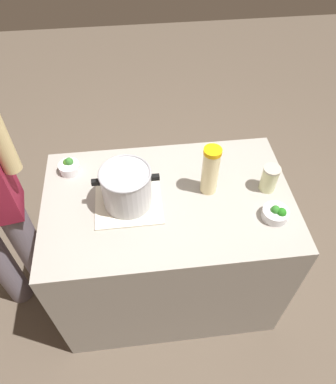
# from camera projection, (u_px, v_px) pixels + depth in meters

# --- Properties ---
(ground_plane) EXTENTS (8.00, 8.00, 0.00)m
(ground_plane) POSITION_uv_depth(u_px,v_px,m) (168.00, 283.00, 2.46)
(ground_plane) COLOR brown
(counter_slab) EXTENTS (1.25, 0.78, 0.91)m
(counter_slab) POSITION_uv_depth(u_px,v_px,m) (168.00, 248.00, 2.12)
(counter_slab) COLOR #9D978D
(counter_slab) RESTS_ON ground_plane
(dish_cloth) EXTENTS (0.32, 0.31, 0.01)m
(dish_cloth) POSITION_uv_depth(u_px,v_px,m) (129.00, 202.00, 1.75)
(dish_cloth) COLOR beige
(dish_cloth) RESTS_ON counter_slab
(cooking_pot) EXTENTS (0.31, 0.24, 0.20)m
(cooking_pot) POSITION_uv_depth(u_px,v_px,m) (127.00, 187.00, 1.67)
(cooking_pot) COLOR #B7B7BC
(cooking_pot) RESTS_ON dish_cloth
(lemonade_pitcher) EXTENTS (0.09, 0.09, 0.27)m
(lemonade_pitcher) POSITION_uv_depth(u_px,v_px,m) (210.00, 170.00, 1.71)
(lemonade_pitcher) COLOR #F6E3A4
(lemonade_pitcher) RESTS_ON counter_slab
(mason_jar) EXTENTS (0.09, 0.09, 0.14)m
(mason_jar) POSITION_uv_depth(u_px,v_px,m) (269.00, 178.00, 1.76)
(mason_jar) COLOR beige
(mason_jar) RESTS_ON counter_slab
(broccoli_bowl_front) EXTENTS (0.11, 0.11, 0.08)m
(broccoli_bowl_front) POSITION_uv_depth(u_px,v_px,m) (69.00, 166.00, 1.88)
(broccoli_bowl_front) COLOR silver
(broccoli_bowl_front) RESTS_ON counter_slab
(broccoli_bowl_center) EXTENTS (0.12, 0.12, 0.08)m
(broccoli_bowl_center) POSITION_uv_depth(u_px,v_px,m) (276.00, 213.00, 1.68)
(broccoli_bowl_center) COLOR silver
(broccoli_bowl_center) RESTS_ON counter_slab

